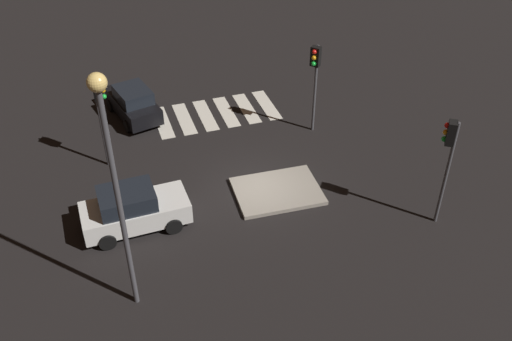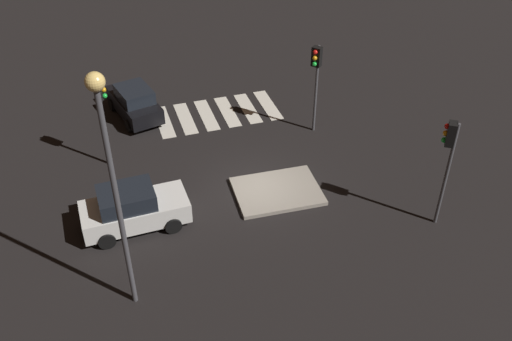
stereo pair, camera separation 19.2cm
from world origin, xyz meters
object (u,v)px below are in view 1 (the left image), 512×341
(car_white, at_px, (134,209))
(traffic_light_east, at_px, (100,102))
(traffic_light_west, at_px, (449,148))
(street_lamp, at_px, (112,165))
(traffic_light_south, at_px, (315,69))
(car_black, at_px, (133,103))
(traffic_island, at_px, (277,191))

(car_white, height_order, traffic_light_east, traffic_light_east)
(traffic_light_west, xyz_separation_m, street_lamp, (12.30, 0.47, 2.37))
(traffic_light_west, distance_m, street_lamp, 12.53)
(car_white, xyz_separation_m, traffic_light_west, (-11.70, 3.48, 2.68))
(traffic_light_east, height_order, traffic_light_south, traffic_light_south)
(traffic_light_west, bearing_deg, car_black, -14.90)
(car_black, height_order, traffic_light_west, traffic_light_west)
(traffic_light_south, bearing_deg, street_lamp, -1.60)
(car_white, distance_m, traffic_light_south, 10.91)
(traffic_light_east, relative_size, traffic_light_west, 0.94)
(car_black, xyz_separation_m, traffic_light_west, (-10.42, 12.14, 2.74))
(traffic_light_east, distance_m, traffic_light_south, 10.05)
(car_white, xyz_separation_m, car_black, (-1.28, -8.67, -0.06))
(traffic_light_east, distance_m, street_lamp, 8.99)
(traffic_light_south, relative_size, traffic_light_west, 0.97)
(traffic_island, distance_m, traffic_light_east, 8.65)
(traffic_island, relative_size, traffic_light_east, 0.86)
(traffic_island, bearing_deg, traffic_light_west, 145.70)
(traffic_light_east, bearing_deg, street_lamp, -57.90)
(car_black, distance_m, traffic_light_south, 9.70)
(traffic_light_south, bearing_deg, traffic_light_east, -42.24)
(traffic_island, relative_size, car_black, 0.90)
(traffic_light_south, xyz_separation_m, street_lamp, (10.21, 8.40, 2.47))
(street_lamp, bearing_deg, traffic_light_east, -91.11)
(traffic_island, xyz_separation_m, car_white, (6.24, 0.25, 0.83))
(car_white, bearing_deg, traffic_island, 0.40)
(car_black, bearing_deg, traffic_light_east, 143.50)
(traffic_light_east, xyz_separation_m, traffic_light_west, (-12.13, 8.14, 0.22))
(traffic_light_west, bearing_deg, traffic_island, 0.17)
(traffic_light_south, bearing_deg, car_white, -16.19)
(traffic_light_east, distance_m, traffic_light_west, 14.61)
(traffic_island, height_order, traffic_light_east, traffic_light_east)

